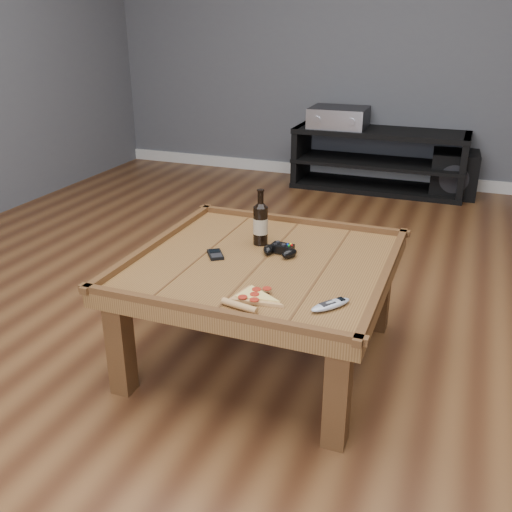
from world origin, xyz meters
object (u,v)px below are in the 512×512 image
(media_console, at_px, (379,161))
(remote_control, at_px, (331,305))
(pizza_slice, at_px, (252,298))
(smartphone, at_px, (215,254))
(beer_bottle, at_px, (261,222))
(av_receiver, at_px, (339,117))
(subwoofer, at_px, (454,174))
(coffee_table, at_px, (263,274))
(game_controller, at_px, (280,250))

(media_console, bearing_deg, remote_control, -83.41)
(pizza_slice, relative_size, smartphone, 2.39)
(media_console, distance_m, smartphone, 2.79)
(beer_bottle, bearing_deg, media_console, 88.36)
(pizza_slice, height_order, smartphone, pizza_slice)
(av_receiver, height_order, subwoofer, av_receiver)
(coffee_table, height_order, av_receiver, av_receiver)
(game_controller, bearing_deg, media_console, 96.44)
(game_controller, bearing_deg, remote_control, -45.34)
(beer_bottle, bearing_deg, smartphone, -122.83)
(media_console, xyz_separation_m, pizza_slice, (0.09, -3.09, 0.21))
(subwoofer, bearing_deg, pizza_slice, -103.01)
(game_controller, xyz_separation_m, smartphone, (-0.24, -0.11, -0.01))
(coffee_table, relative_size, smartphone, 9.09)
(remote_control, height_order, subwoofer, remote_control)
(coffee_table, distance_m, media_console, 2.75)
(coffee_table, xyz_separation_m, subwoofer, (0.60, 2.80, -0.21))
(smartphone, bearing_deg, coffee_table, -27.53)
(coffee_table, distance_m, smartphone, 0.21)
(beer_bottle, xyz_separation_m, smartphone, (-0.12, -0.19, -0.09))
(smartphone, height_order, subwoofer, smartphone)
(pizza_slice, height_order, subwoofer, pizza_slice)
(media_console, bearing_deg, subwoofer, 4.55)
(av_receiver, bearing_deg, beer_bottle, -84.96)
(smartphone, distance_m, av_receiver, 2.78)
(av_receiver, relative_size, subwoofer, 1.24)
(media_console, distance_m, beer_bottle, 2.60)
(av_receiver, bearing_deg, game_controller, -82.66)
(game_controller, xyz_separation_m, pizza_slice, (0.04, -0.42, -0.01))
(media_console, bearing_deg, av_receiver, -179.04)
(coffee_table, bearing_deg, av_receiver, 97.38)
(game_controller, relative_size, remote_control, 1.02)
(subwoofer, bearing_deg, smartphone, -109.50)
(pizza_slice, distance_m, subwoofer, 3.19)
(media_console, height_order, av_receiver, av_receiver)
(smartphone, bearing_deg, remote_control, -61.17)
(game_controller, height_order, av_receiver, av_receiver)
(coffee_table, relative_size, media_console, 0.74)
(game_controller, relative_size, subwoofer, 0.42)
(media_console, relative_size, game_controller, 8.70)
(beer_bottle, relative_size, av_receiver, 0.51)
(media_console, height_order, pizza_slice, media_console)
(coffee_table, height_order, subwoofer, coffee_table)
(coffee_table, height_order, remote_control, coffee_table)
(coffee_table, bearing_deg, remote_control, -40.02)
(coffee_table, relative_size, beer_bottle, 4.26)
(coffee_table, height_order, smartphone, coffee_table)
(media_console, height_order, beer_bottle, beer_bottle)
(coffee_table, bearing_deg, media_console, 90.00)
(coffee_table, relative_size, remote_control, 6.51)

